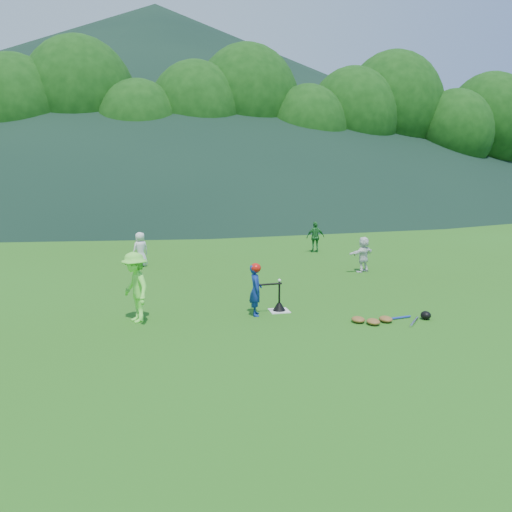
{
  "coord_description": "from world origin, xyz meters",
  "views": [
    {
      "loc": [
        -2.98,
        -10.9,
        3.21
      ],
      "look_at": [
        0.0,
        2.5,
        0.9
      ],
      "focal_mm": 35.0,
      "sensor_mm": 36.0,
      "label": 1
    }
  ],
  "objects_px": {
    "fielder_d": "(363,254)",
    "adult_coach": "(135,287)",
    "home_plate": "(279,311)",
    "fielder_a": "(140,249)",
    "equipment_pile": "(386,319)",
    "batter_child": "(256,290)",
    "fielder_c": "(315,237)",
    "batting_tee": "(279,306)"
  },
  "relations": [
    {
      "from": "batter_child",
      "to": "adult_coach",
      "type": "bearing_deg",
      "value": 95.85
    },
    {
      "from": "adult_coach",
      "to": "fielder_c",
      "type": "xyz_separation_m",
      "value": [
        6.96,
        8.2,
        -0.14
      ]
    },
    {
      "from": "batter_child",
      "to": "fielder_a",
      "type": "relative_size",
      "value": 0.99
    },
    {
      "from": "fielder_d",
      "to": "fielder_a",
      "type": "bearing_deg",
      "value": -46.71
    },
    {
      "from": "batter_child",
      "to": "fielder_d",
      "type": "relative_size",
      "value": 1.02
    },
    {
      "from": "fielder_d",
      "to": "adult_coach",
      "type": "bearing_deg",
      "value": 2.55
    },
    {
      "from": "batter_child",
      "to": "batting_tee",
      "type": "bearing_deg",
      "value": -63.82
    },
    {
      "from": "fielder_d",
      "to": "equipment_pile",
      "type": "relative_size",
      "value": 0.64
    },
    {
      "from": "fielder_a",
      "to": "equipment_pile",
      "type": "distance_m",
      "value": 9.41
    },
    {
      "from": "adult_coach",
      "to": "equipment_pile",
      "type": "xyz_separation_m",
      "value": [
        5.29,
        -1.23,
        -0.7
      ]
    },
    {
      "from": "equipment_pile",
      "to": "fielder_c",
      "type": "bearing_deg",
      "value": 79.98
    },
    {
      "from": "adult_coach",
      "to": "fielder_a",
      "type": "height_order",
      "value": "adult_coach"
    },
    {
      "from": "fielder_c",
      "to": "fielder_d",
      "type": "distance_m",
      "value": 4.17
    },
    {
      "from": "fielder_c",
      "to": "batting_tee",
      "type": "distance_m",
      "value": 8.91
    },
    {
      "from": "home_plate",
      "to": "fielder_a",
      "type": "bearing_deg",
      "value": 116.22
    },
    {
      "from": "adult_coach",
      "to": "fielder_d",
      "type": "distance_m",
      "value": 8.2
    },
    {
      "from": "adult_coach",
      "to": "equipment_pile",
      "type": "relative_size",
      "value": 0.85
    },
    {
      "from": "fielder_c",
      "to": "equipment_pile",
      "type": "xyz_separation_m",
      "value": [
        -1.66,
        -9.42,
        -0.56
      ]
    },
    {
      "from": "home_plate",
      "to": "fielder_a",
      "type": "distance_m",
      "value": 7.24
    },
    {
      "from": "fielder_d",
      "to": "equipment_pile",
      "type": "bearing_deg",
      "value": 43.75
    },
    {
      "from": "home_plate",
      "to": "fielder_d",
      "type": "relative_size",
      "value": 0.39
    },
    {
      "from": "fielder_a",
      "to": "fielder_d",
      "type": "bearing_deg",
      "value": 129.24
    },
    {
      "from": "batter_child",
      "to": "fielder_a",
      "type": "height_order",
      "value": "fielder_a"
    },
    {
      "from": "adult_coach",
      "to": "fielder_a",
      "type": "distance_m",
      "value": 6.58
    },
    {
      "from": "home_plate",
      "to": "fielder_a",
      "type": "xyz_separation_m",
      "value": [
        -3.19,
        6.47,
        0.58
      ]
    },
    {
      "from": "fielder_d",
      "to": "batting_tee",
      "type": "height_order",
      "value": "fielder_d"
    },
    {
      "from": "adult_coach",
      "to": "fielder_a",
      "type": "bearing_deg",
      "value": 157.33
    },
    {
      "from": "fielder_d",
      "to": "batting_tee",
      "type": "xyz_separation_m",
      "value": [
        -3.89,
        -3.92,
        -0.45
      ]
    },
    {
      "from": "batter_child",
      "to": "fielder_a",
      "type": "distance_m",
      "value": 7.15
    },
    {
      "from": "fielder_a",
      "to": "fielder_c",
      "type": "relative_size",
      "value": 0.95
    },
    {
      "from": "adult_coach",
      "to": "fielder_c",
      "type": "height_order",
      "value": "adult_coach"
    },
    {
      "from": "fielder_c",
      "to": "adult_coach",
      "type": "bearing_deg",
      "value": 53.79
    },
    {
      "from": "batting_tee",
      "to": "fielder_a",
      "type": "bearing_deg",
      "value": 116.22
    },
    {
      "from": "home_plate",
      "to": "fielder_d",
      "type": "bearing_deg",
      "value": 45.26
    },
    {
      "from": "batter_child",
      "to": "fielder_d",
      "type": "height_order",
      "value": "batter_child"
    },
    {
      "from": "adult_coach",
      "to": "fielder_d",
      "type": "bearing_deg",
      "value": 97.33
    },
    {
      "from": "adult_coach",
      "to": "equipment_pile",
      "type": "height_order",
      "value": "adult_coach"
    },
    {
      "from": "batting_tee",
      "to": "fielder_c",
      "type": "bearing_deg",
      "value": 65.38
    },
    {
      "from": "home_plate",
      "to": "batter_child",
      "type": "bearing_deg",
      "value": -161.72
    },
    {
      "from": "adult_coach",
      "to": "batting_tee",
      "type": "relative_size",
      "value": 2.25
    },
    {
      "from": "batting_tee",
      "to": "equipment_pile",
      "type": "height_order",
      "value": "batting_tee"
    },
    {
      "from": "batter_child",
      "to": "adult_coach",
      "type": "distance_m",
      "value": 2.65
    }
  ]
}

